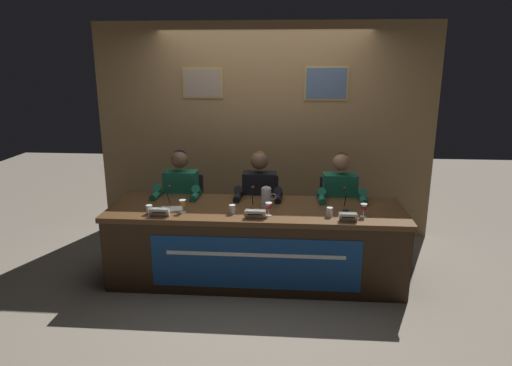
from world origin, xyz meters
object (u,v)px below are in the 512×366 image
(conference_table, at_px, (255,234))
(nameplate_left, at_px, (159,212))
(chair_left, at_px, (185,215))
(nameplate_right, at_px, (348,217))
(panelist_center, at_px, (259,199))
(panelist_right, at_px, (340,201))
(juice_glass_center, at_px, (269,207))
(microphone_right, at_px, (345,203))
(water_cup_left, at_px, (149,210))
(microphone_left, at_px, (168,201))
(juice_glass_right, at_px, (364,208))
(microphone_center, at_px, (252,202))
(water_cup_right, at_px, (330,212))
(juice_glass_left, at_px, (183,204))
(chair_center, at_px, (260,217))
(water_cup_center, at_px, (232,210))
(nameplate_center, at_px, (255,214))
(panelist_left, at_px, (180,197))
(water_pitcher_central, at_px, (266,197))
(chair_right, at_px, (337,219))
(document_stack_left, at_px, (172,209))

(conference_table, xyz_separation_m, nameplate_left, (-0.88, -0.21, 0.28))
(chair_left, relative_size, nameplate_right, 5.48)
(panelist_center, relative_size, panelist_right, 1.00)
(juice_glass_center, bearing_deg, microphone_right, 14.30)
(water_cup_left, xyz_separation_m, microphone_left, (0.13, 0.17, 0.04))
(conference_table, relative_size, juice_glass_right, 23.44)
(microphone_center, xyz_separation_m, water_cup_right, (0.73, -0.14, -0.04))
(juice_glass_left, height_order, chair_center, chair_center)
(microphone_center, xyz_separation_m, juice_glass_right, (1.05, -0.13, 0.01))
(nameplate_left, height_order, microphone_right, microphone_right)
(nameplate_left, height_order, water_cup_center, water_cup_center)
(nameplate_center, bearing_deg, water_cup_right, 8.53)
(panelist_left, bearing_deg, microphone_right, -14.80)
(conference_table, bearing_deg, microphone_left, 179.10)
(juice_glass_left, height_order, water_cup_center, juice_glass_left)
(nameplate_center, relative_size, juice_glass_center, 1.57)
(conference_table, height_order, nameplate_center, nameplate_center)
(water_cup_left, xyz_separation_m, panelist_center, (0.99, 0.68, -0.08))
(juice_glass_left, bearing_deg, panelist_left, 106.40)
(nameplate_center, relative_size, microphone_right, 0.90)
(water_cup_left, xyz_separation_m, water_pitcher_central, (1.09, 0.32, 0.06))
(nameplate_left, relative_size, microphone_left, 0.86)
(panelist_left, height_order, panelist_center, same)
(nameplate_left, xyz_separation_m, chair_right, (1.75, 0.95, -0.36))
(microphone_right, bearing_deg, juice_glass_right, -46.19)
(nameplate_right, bearing_deg, chair_right, 89.46)
(nameplate_center, distance_m, water_cup_center, 0.25)
(microphone_right, bearing_deg, microphone_left, -178.00)
(water_cup_left, distance_m, nameplate_center, 1.01)
(microphone_right, distance_m, document_stack_left, 1.68)
(chair_right, xyz_separation_m, microphone_right, (-0.00, -0.66, 0.39))
(microphone_right, bearing_deg, nameplate_right, -91.36)
(nameplate_left, bearing_deg, document_stack_left, 70.50)
(panelist_left, height_order, nameplate_center, panelist_left)
(nameplate_left, height_order, chair_center, chair_center)
(chair_left, distance_m, nameplate_center, 1.33)
(nameplate_left, relative_size, panelist_right, 0.15)
(water_cup_left, relative_size, water_cup_right, 1.00)
(panelist_left, distance_m, chair_right, 1.77)
(juice_glass_left, bearing_deg, chair_center, 50.01)
(microphone_right, height_order, document_stack_left, microphone_right)
(juice_glass_center, bearing_deg, microphone_center, 136.55)
(chair_left, bearing_deg, water_cup_center, -51.22)
(panelist_left, bearing_deg, water_cup_left, -100.29)
(chair_left, height_order, nameplate_center, chair_left)
(microphone_left, height_order, nameplate_center, microphone_left)
(juice_glass_center, bearing_deg, juice_glass_left, 178.23)
(microphone_left, bearing_deg, chair_right, 22.56)
(microphone_left, distance_m, water_pitcher_central, 0.97)
(water_pitcher_central, bearing_deg, juice_glass_center, -82.56)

